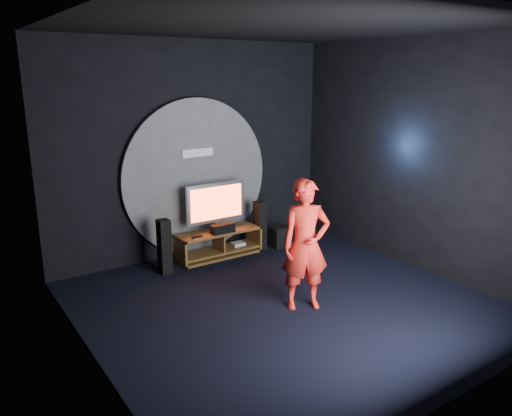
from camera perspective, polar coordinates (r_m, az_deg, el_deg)
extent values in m
plane|color=black|center=(6.78, 3.37, -10.84)|extent=(5.00, 5.00, 0.00)
cube|color=black|center=(8.30, -7.07, 6.59)|extent=(5.00, 0.04, 3.50)
cube|color=black|center=(4.56, 23.20, -1.55)|extent=(5.00, 0.04, 3.50)
cube|color=black|center=(5.11, -19.13, 0.54)|extent=(0.04, 5.00, 3.50)
cube|color=black|center=(7.98, 18.05, 5.62)|extent=(0.04, 5.00, 3.50)
cube|color=black|center=(6.12, 3.91, 20.16)|extent=(5.00, 5.00, 0.01)
cylinder|color=#515156|center=(8.33, -6.79, 3.48)|extent=(2.60, 0.08, 2.60)
cube|color=white|center=(8.21, -6.70, 6.29)|extent=(0.55, 0.03, 0.13)
cube|color=brown|center=(8.29, -4.32, -2.72)|extent=(1.45, 0.45, 0.04)
cube|color=brown|center=(8.40, -4.27, -4.87)|extent=(1.41, 0.42, 0.04)
cube|color=brown|center=(8.05, -8.67, -4.96)|extent=(0.04, 0.45, 0.45)
cube|color=brown|center=(8.71, -0.26, -3.22)|extent=(0.04, 0.45, 0.45)
cube|color=brown|center=(8.34, -4.30, -3.80)|extent=(0.03, 0.40, 0.29)
cube|color=brown|center=(8.43, -4.26, -5.38)|extent=(1.45, 0.45, 0.04)
cube|color=white|center=(8.57, -2.08, -4.11)|extent=(0.22, 0.16, 0.05)
cube|color=silver|center=(8.34, -4.57, -2.34)|extent=(0.36, 0.22, 0.04)
cylinder|color=silver|center=(8.32, -4.58, -1.88)|extent=(0.07, 0.07, 0.10)
cube|color=silver|center=(8.22, -4.63, 0.64)|extent=(1.06, 0.06, 0.65)
cube|color=#FF4F23|center=(8.19, -4.51, 0.59)|extent=(0.94, 0.01, 0.54)
cube|color=black|center=(8.14, -3.82, -2.35)|extent=(0.40, 0.15, 0.15)
cube|color=black|center=(7.98, -6.75, -3.29)|extent=(0.18, 0.05, 0.02)
cube|color=black|center=(7.70, -10.42, -4.38)|extent=(0.17, 0.19, 0.85)
cube|color=black|center=(8.62, 0.46, -2.00)|extent=(0.17, 0.19, 0.85)
cube|color=black|center=(8.85, 2.60, -3.23)|extent=(0.33, 0.33, 0.36)
imported|color=red|center=(6.40, 5.67, -4.22)|extent=(0.74, 0.63, 1.71)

